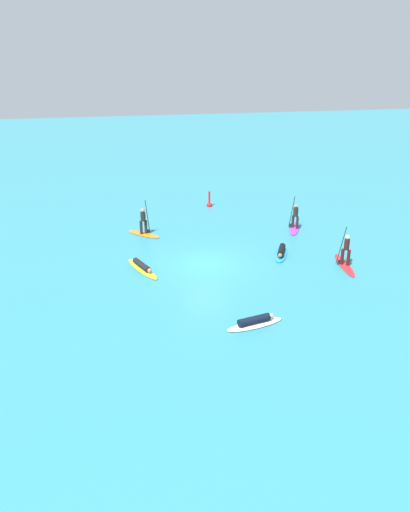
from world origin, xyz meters
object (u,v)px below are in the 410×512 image
Objects in this scene: surfer_on_white_board at (255,322)px; marker_buoy at (209,203)px; surfer_on_red_board at (345,257)px; surfer_on_yellow_board at (142,267)px; surfer_on_purple_board at (295,222)px; surfer_on_blue_board at (281,252)px; surfer_on_orange_board at (144,227)px.

marker_buoy is (1.34, 17.45, 0.06)m from surfer_on_white_board.
surfer_on_yellow_board is at bearing 89.43° from surfer_on_red_board.
surfer_on_purple_board is at bearing 91.53° from surfer_on_yellow_board.
surfer_on_red_board is at bearing -66.25° from marker_buoy.
surfer_on_blue_board is 2.04× the size of marker_buoy.
surfer_on_purple_board reaches higher than surfer_on_yellow_board.
surfer_on_red_board is 8.55m from surfer_on_white_board.
surfer_on_orange_board is 5.49m from surfer_on_yellow_board.
surfer_on_yellow_board is 12.07m from marker_buoy.
surfer_on_orange_board is 12.93m from surfer_on_white_board.
surfer_on_white_board is at bearing 10.35° from surfer_on_yellow_board.
marker_buoy is (-4.61, 5.91, -0.24)m from surfer_on_purple_board.
surfer_on_purple_board is (10.41, 4.68, 0.32)m from surfer_on_yellow_board.
surfer_on_yellow_board is at bearing -62.08° from surfer_on_blue_board.
surfer_on_blue_board is (8.14, 0.60, 0.03)m from surfer_on_yellow_board.
surfer_on_white_board is 2.22× the size of marker_buoy.
surfer_on_orange_board is 0.90× the size of surfer_on_blue_board.
surfer_on_purple_board is 7.50m from marker_buoy.
marker_buoy is at bearing 71.69° from surfer_on_white_board.
surfer_on_blue_board is (7.63, -4.86, -0.34)m from surfer_on_orange_board.
surfer_on_red_board is at bearing 24.82° from surfer_on_white_board.
surfer_on_orange_board is at bearing -98.76° from surfer_on_blue_board.
surfer_on_purple_board is at bearing 174.65° from surfer_on_blue_board.
surfer_on_red_board reaches higher than surfer_on_yellow_board.
surfer_on_white_board is (-6.66, -5.35, -0.34)m from surfer_on_red_board.
surfer_on_orange_board reaches higher than marker_buoy.
surfer_on_purple_board reaches higher than surfer_on_blue_board.
surfer_on_orange_board reaches higher than surfer_on_purple_board.
surfer_on_red_board is at bearing -149.65° from surfer_on_purple_board.
surfer_on_red_board reaches higher than surfer_on_blue_board.
surfer_on_orange_board is at bearing 93.87° from surfer_on_white_board.
surfer_on_red_board reaches higher than surfer_on_white_board.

